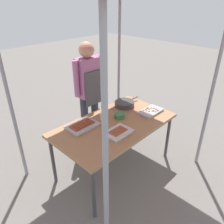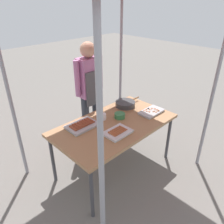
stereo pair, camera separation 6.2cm
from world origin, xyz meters
name	(u,v)px [view 1 (the left image)]	position (x,y,z in m)	size (l,w,h in m)	color
ground_plane	(114,167)	(0.00, 0.00, 0.00)	(18.00, 18.00, 0.00)	#66605B
stall_table	(115,127)	(0.00, 0.00, 0.70)	(1.60, 0.90, 0.75)	#9E724C
tray_grilled_sausages	(118,132)	(-0.14, -0.19, 0.77)	(0.33, 0.24, 0.05)	silver
tray_meat_skewers	(151,111)	(0.58, -0.16, 0.77)	(0.37, 0.22, 0.04)	#ADADB2
tray_pork_links	(82,126)	(-0.35, 0.23, 0.77)	(0.39, 0.27, 0.06)	#ADADB2
cooking_wok	(125,104)	(0.47, 0.24, 0.79)	(0.45, 0.29, 0.07)	#38383A
condiment_bowl	(119,115)	(0.16, 0.06, 0.78)	(0.14, 0.14, 0.07)	#33723F
drink_cup_near_edge	(103,117)	(-0.03, 0.18, 0.79)	(0.08, 0.08, 0.08)	white
vendor_woman	(89,87)	(0.23, 0.77, 0.99)	(0.52, 0.23, 1.66)	#333842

